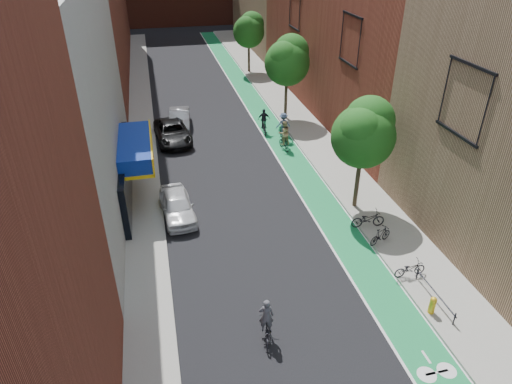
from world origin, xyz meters
TOP-DOWN VIEW (x-y plane):
  - ground at (0.00, 0.00)m, footprint 160.00×160.00m
  - bike_lane at (4.00, 26.00)m, footprint 2.00×68.00m
  - sidewalk_left at (-6.00, 26.00)m, footprint 2.00×68.00m
  - sidewalk_right at (6.50, 26.00)m, footprint 3.00×68.00m
  - building_left_white at (-11.00, 14.00)m, footprint 8.00×20.00m
  - tree_near at (5.65, 10.02)m, footprint 3.40×3.36m
  - tree_mid at (5.65, 24.02)m, footprint 3.55×3.53m
  - tree_far at (5.65, 38.02)m, footprint 3.30×3.25m
  - parked_car_white at (-4.22, 11.36)m, footprint 1.99×4.23m
  - parked_car_black at (-3.72, 21.63)m, footprint 2.75×5.25m
  - parked_car_silver at (-3.00, 24.01)m, footprint 1.94×4.50m
  - cyclist_lead at (-1.58, 1.95)m, footprint 0.90×1.69m
  - cyclist_lane_near at (3.87, 18.42)m, footprint 0.95×1.60m
  - cyclist_lane_mid at (3.20, 21.55)m, footprint 0.96×1.83m
  - cyclist_lane_far at (4.30, 20.09)m, footprint 1.12×1.61m
  - parked_bike_near at (5.57, 3.86)m, footprint 1.53×0.57m
  - parked_bike_mid at (5.40, 6.45)m, footprint 1.51×0.97m
  - parked_bike_far at (5.40, 7.90)m, footprint 1.83×0.77m
  - fire_hydrant at (5.30, 1.59)m, footprint 0.28×0.28m

SIDE VIEW (x-z plane):
  - ground at x=0.00m, z-range 0.00..0.00m
  - bike_lane at x=4.00m, z-range 0.00..0.01m
  - sidewalk_left at x=-6.00m, z-range 0.00..0.15m
  - sidewalk_right at x=6.50m, z-range 0.00..0.15m
  - parked_bike_near at x=5.57m, z-range 0.15..0.95m
  - fire_hydrant at x=5.30m, z-range 0.18..0.99m
  - parked_bike_mid at x=5.40m, z-range 0.15..1.03m
  - parked_bike_far at x=5.40m, z-range 0.15..1.09m
  - cyclist_lead at x=-1.58m, z-range -0.32..1.59m
  - cyclist_lane_mid at x=3.20m, z-range -0.26..1.66m
  - parked_car_white at x=-4.22m, z-range 0.00..1.40m
  - parked_car_black at x=-3.72m, z-range 0.00..1.41m
  - parked_car_silver at x=-3.00m, z-range 0.00..1.44m
  - cyclist_lane_near at x=3.87m, z-range -0.12..1.98m
  - cyclist_lane_far at x=4.30m, z-range -0.09..1.95m
  - tree_far at x=5.65m, z-range 1.40..7.60m
  - tree_near at x=5.65m, z-range 1.45..7.87m
  - tree_mid at x=5.65m, z-range 1.52..8.26m
  - building_left_white at x=-11.00m, z-range 0.00..12.00m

